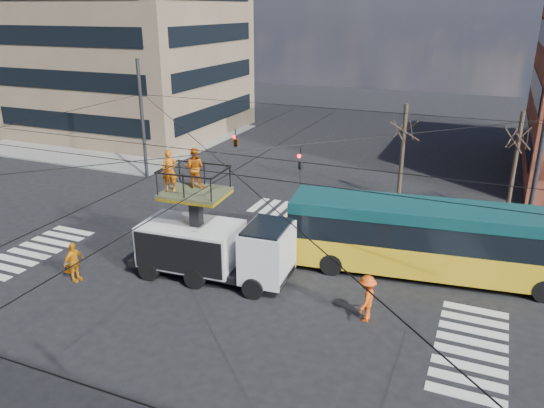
{
  "coord_description": "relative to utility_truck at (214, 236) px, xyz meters",
  "views": [
    {
      "loc": [
        9.68,
        -16.93,
        11.07
      ],
      "look_at": [
        1.41,
        2.57,
        3.19
      ],
      "focal_mm": 35.0,
      "sensor_mm": 36.0,
      "label": 1
    }
  ],
  "objects": [
    {
      "name": "traffic_cone",
      "position": [
        -6.24,
        -2.11,
        -1.58
      ],
      "size": [
        0.36,
        0.36,
        0.71
      ],
      "primitive_type": "cone",
      "color": "orange",
      "rests_on": "ground"
    },
    {
      "name": "crosswalks",
      "position": [
        0.64,
        -1.1,
        -1.93
      ],
      "size": [
        22.4,
        22.4,
        0.02
      ],
      "primitive_type": null,
      "color": "silver",
      "rests_on": "ground"
    },
    {
      "name": "city_bus",
      "position": [
        8.99,
        3.93,
        -0.21
      ],
      "size": [
        13.46,
        4.26,
        3.2
      ],
      "rotation": [
        0.0,
        0.0,
        0.13
      ],
      "color": "yellow",
      "rests_on": "ground"
    },
    {
      "name": "ground",
      "position": [
        0.64,
        -1.1,
        -1.94
      ],
      "size": [
        120.0,
        120.0,
        0.0
      ],
      "primitive_type": "plane",
      "color": "black",
      "rests_on": "ground"
    },
    {
      "name": "flagger",
      "position": [
        6.84,
        -0.82,
        -1.01
      ],
      "size": [
        0.76,
        1.23,
        1.84
      ],
      "primitive_type": "imported",
      "rotation": [
        0.0,
        0.0,
        -1.64
      ],
      "color": "#F5510F",
      "rests_on": "ground"
    },
    {
      "name": "utility_truck",
      "position": [
        0.0,
        0.0,
        0.0
      ],
      "size": [
        7.14,
        3.04,
        5.64
      ],
      "rotation": [
        0.0,
        0.0,
        0.07
      ],
      "color": "black",
      "rests_on": "ground"
    },
    {
      "name": "tree_b",
      "position": [
        11.64,
        12.4,
        2.69
      ],
      "size": [
        2.0,
        2.0,
        6.0
      ],
      "color": "#382B21",
      "rests_on": "ground"
    },
    {
      "name": "sidewalk_nw",
      "position": [
        -20.36,
        19.9,
        -1.88
      ],
      "size": [
        18.0,
        18.0,
        0.12
      ],
      "primitive_type": "cube",
      "color": "slate",
      "rests_on": "ground"
    },
    {
      "name": "worker_ground",
      "position": [
        -5.38,
        -2.66,
        -1.05
      ],
      "size": [
        0.53,
        1.07,
        1.76
      ],
      "primitive_type": "imported",
      "rotation": [
        0.0,
        0.0,
        1.47
      ],
      "color": "orange",
      "rests_on": "ground"
    },
    {
      "name": "tree_a",
      "position": [
        5.64,
        12.4,
        2.69
      ],
      "size": [
        2.0,
        2.0,
        6.0
      ],
      "color": "#382B21",
      "rests_on": "ground"
    },
    {
      "name": "overhead_network",
      "position": [
        0.57,
        -0.69,
        2.35
      ],
      "size": [
        24.24,
        24.24,
        8.0
      ],
      "color": "#2D2D30",
      "rests_on": "ground"
    }
  ]
}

